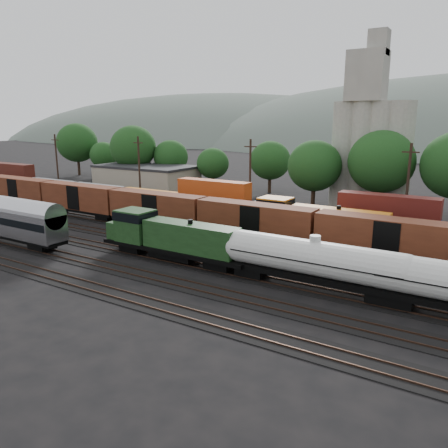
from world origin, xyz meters
The scene contains 10 objects.
ground centered at (0.00, 0.00, 0.00)m, with size 600.00×600.00×0.00m, color black.
tracks centered at (0.00, 0.00, 0.05)m, with size 180.00×33.20×0.20m.
green_locomotive centered at (-7.61, -5.00, 2.73)m, with size 18.17×3.21×4.81m.
tank_car_a centered at (9.03, -5.00, 2.82)m, with size 18.20×3.26×4.77m.
orange_locomotive centered at (3.11, 10.00, 2.79)m, with size 19.68×3.28×4.92m.
container_wall centered at (6.94, 15.00, 2.58)m, with size 161.06×2.60×5.80m.
grain_silo centered at (3.28, 36.00, 11.26)m, with size 13.40×5.00×29.00m.
industrial_sheds centered at (6.63, 35.25, 2.56)m, with size 119.38×17.26×5.10m.
tree_band centered at (-12.54, 37.46, 7.52)m, with size 163.21×21.30×14.22m.
utility_poles centered at (0.00, 22.00, 6.21)m, with size 122.20×0.36×12.00m.
Camera 1 is at (21.54, -40.46, 14.81)m, focal length 35.00 mm.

